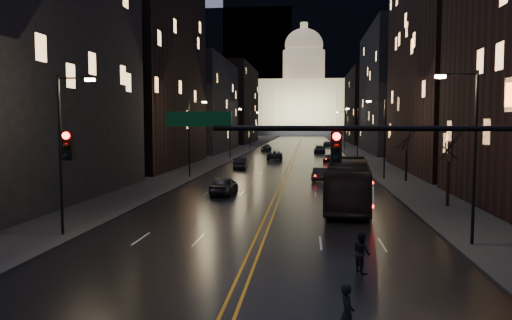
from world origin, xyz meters
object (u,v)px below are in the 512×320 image
(bus, at_px, (348,183))
(traffic_signal, at_px, (413,163))
(oncoming_car_b, at_px, (241,163))
(receding_car_a, at_px, (320,174))
(pedestrian_a, at_px, (347,314))
(pedestrian_b, at_px, (362,253))
(oncoming_car_a, at_px, (224,185))

(bus, bearing_deg, traffic_signal, -84.37)
(oncoming_car_b, bearing_deg, receding_car_a, 127.04)
(receding_car_a, bearing_deg, traffic_signal, -80.85)
(traffic_signal, relative_size, receding_car_a, 4.04)
(pedestrian_a, bearing_deg, pedestrian_b, -17.62)
(pedestrian_a, bearing_deg, oncoming_car_b, 2.56)
(traffic_signal, xyz_separation_m, receding_car_a, (-1.99, 38.79, -4.40))
(traffic_signal, distance_m, receding_car_a, 39.09)
(receding_car_a, xyz_separation_m, pedestrian_b, (0.98, -33.78, 0.17))
(traffic_signal, height_order, receding_car_a, traffic_signal)
(bus, relative_size, pedestrian_a, 7.33)
(traffic_signal, relative_size, oncoming_car_a, 3.64)
(traffic_signal, height_order, pedestrian_a, traffic_signal)
(bus, height_order, receding_car_a, bus)
(receding_car_a, height_order, pedestrian_a, pedestrian_a)
(traffic_signal, xyz_separation_m, oncoming_car_b, (-12.49, 51.65, -4.31))
(traffic_signal, xyz_separation_m, oncoming_car_a, (-10.73, 27.35, -4.29))
(traffic_signal, distance_m, pedestrian_b, 6.63)
(traffic_signal, bearing_deg, oncoming_car_a, 111.42)
(traffic_signal, relative_size, oncoming_car_b, 3.61)
(oncoming_car_b, relative_size, pedestrian_b, 2.75)
(receding_car_a, bearing_deg, oncoming_car_b, 135.47)
(bus, distance_m, pedestrian_a, 23.68)
(bus, bearing_deg, receding_car_a, 100.60)
(receding_car_a, distance_m, pedestrian_b, 33.80)
(oncoming_car_a, bearing_deg, pedestrian_b, 116.88)
(pedestrian_a, height_order, pedestrian_b, pedestrian_a)
(pedestrian_b, bearing_deg, receding_car_a, -24.08)
(oncoming_car_b, xyz_separation_m, pedestrian_a, (10.34, -53.64, 0.10))
(bus, distance_m, receding_car_a, 17.32)
(receding_car_a, distance_m, pedestrian_a, 40.79)
(bus, bearing_deg, pedestrian_b, -87.63)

